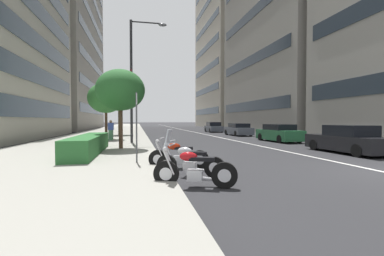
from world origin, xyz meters
The scene contains 18 objects.
sidewalk_right_plaza centered at (30.00, 11.25, 0.07)m, with size 160.00×8.42×0.15m, color gray.
lane_centre_stripe centered at (35.00, 0.00, 0.00)m, with size 110.00×0.16×0.01m, color silver.
motorcycle_mid_row centered at (-0.32, 6.62, 0.45)m, with size 0.92×2.08×1.49m.
motorcycle_by_sign_pole centered at (0.96, 6.47, 0.42)m, with size 1.17×1.96×1.10m.
motorcycle_far_end_row centered at (2.33, 6.61, 0.42)m, with size 0.83×2.10×1.11m.
car_mid_block_traffic centered at (4.83, -2.76, 0.67)m, with size 4.52×1.88×1.46m.
car_approaching_light centered at (12.24, -3.13, 0.67)m, with size 4.37×2.03×1.39m.
car_lead_in_lane centered at (20.76, -3.08, 0.65)m, with size 4.57×1.90×1.36m.
car_following_behind centered at (29.45, -2.80, 0.67)m, with size 4.41×2.00×1.44m.
parking_sign_by_curb centered at (3.12, 8.05, 1.72)m, with size 0.32×0.06×2.61m.
street_lamp_with_banners centered at (12.11, 8.04, 5.25)m, with size 1.26×2.59×8.57m.
clipped_hedge_bed centered at (6.40, 10.30, 0.57)m, with size 6.70×1.10×0.84m, color #28602D.
street_tree_by_lamp_post centered at (8.25, 8.92, 3.39)m, with size 2.69×2.69×4.39m.
street_tree_far_plaza centered at (15.68, 10.51, 3.53)m, with size 2.90×2.90×4.63m.
street_tree_mid_sidewalk centered at (22.18, 9.89, 3.89)m, with size 2.82×2.82×4.95m.
pedestrian_on_plaza centered at (14.49, 10.04, 0.94)m, with size 0.32×0.43×1.57m.
office_tower_near_left centered at (57.34, -18.15, 24.50)m, with size 23.81×18.31×49.00m.
office_tower_behind_plaza centered at (49.11, 25.78, 23.49)m, with size 30.94×18.75×46.97m.
Camera 1 is at (-6.86, 8.04, 1.73)m, focal length 24.51 mm.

